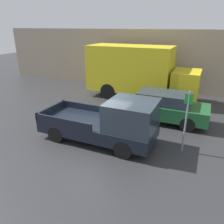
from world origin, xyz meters
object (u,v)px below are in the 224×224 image
Objects in this scene: pickup_truck at (109,123)px; parking_sign at (186,119)px; car at (162,106)px; delivery_truck at (137,71)px.

pickup_truck is 3.15m from parking_sign.
parking_sign is at bearing -61.66° from car.
delivery_truck reaches higher than parking_sign.
car is 3.24m from parking_sign.
delivery_truck is 7.36m from parking_sign.
delivery_truck reaches higher than car.
parking_sign is at bearing 9.44° from pickup_truck.
car is (1.56, 3.30, -0.13)m from pickup_truck.
pickup_truck is 1.99× the size of parking_sign.
car is at bearing -53.13° from delivery_truck.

